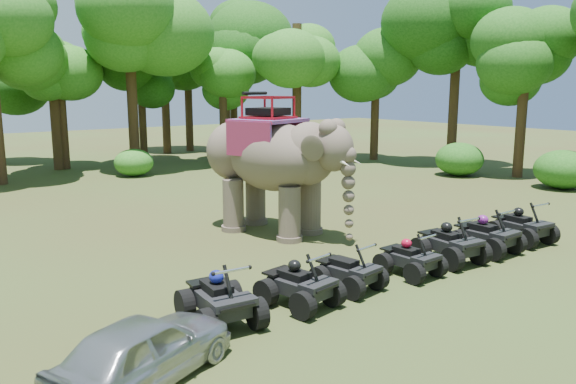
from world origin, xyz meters
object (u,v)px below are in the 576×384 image
atv_3 (410,254)px  atv_5 (487,230)px  atv_4 (451,238)px  atv_0 (220,292)px  elephant (271,164)px  atv_1 (299,279)px  atv_6 (522,221)px  atv_2 (349,266)px  parked_car (144,349)px

atv_3 → atv_5: 3.41m
atv_3 → atv_4: 1.79m
atv_0 → atv_3: size_ratio=1.17×
elephant → atv_4: bearing=-88.4°
atv_0 → atv_5: 8.95m
elephant → atv_1: (-3.33, -5.78, -1.70)m
atv_5 → atv_6: bearing=-0.9°
atv_1 → atv_5: size_ratio=0.93×
atv_5 → atv_3: bearing=179.3°
atv_1 → atv_6: bearing=-10.2°
elephant → atv_1: 6.89m
atv_4 → elephant: bearing=114.9°
atv_3 → atv_4: atv_4 is taller
atv_1 → atv_2: 1.62m
atv_1 → atv_4: atv_4 is taller
atv_3 → atv_4: size_ratio=0.86×
atv_4 → atv_0: bearing=-176.4°
elephant → atv_0: bearing=-151.4°
elephant → atv_2: elephant is taller
atv_2 → atv_6: size_ratio=0.88×
elephant → atv_2: 6.17m
parked_car → atv_0: bearing=-82.5°
atv_3 → atv_1: bearing=176.2°
parked_car → atv_5: (11.14, 1.00, 0.10)m
atv_2 → atv_4: bearing=-10.9°
elephant → parked_car: size_ratio=1.61×
atv_1 → atv_2: atv_1 is taller
parked_car → atv_6: (13.04, 0.99, 0.09)m
parked_car → atv_2: (5.74, 1.20, 0.01)m
elephant → atv_4: 6.36m
parked_car → atv_6: bearing=-108.5°
atv_2 → atv_0: bearing=169.5°
elephant → atv_0: size_ratio=3.00×
atv_1 → atv_5: (7.02, -0.08, 0.05)m
atv_1 → atv_4: (5.39, -0.00, 0.05)m
parked_car → atv_5: atv_5 is taller
atv_4 → atv_6: bearing=4.0°
atv_0 → atv_5: same height
atv_1 → elephant: bearing=50.3°
atv_0 → atv_3: atv_0 is taller
atv_6 → atv_3: bearing=-174.6°
atv_0 → atv_1: size_ratio=1.07×
elephant → atv_0: 7.83m
atv_4 → atv_5: atv_5 is taller
atv_0 → atv_4: 7.32m
atv_1 → atv_6: (8.92, -0.08, 0.03)m
parked_car → atv_1: (4.12, 1.08, 0.05)m
parked_car → atv_6: atv_6 is taller
atv_4 → atv_5: 1.63m
atv_4 → atv_6: size_ratio=1.02×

